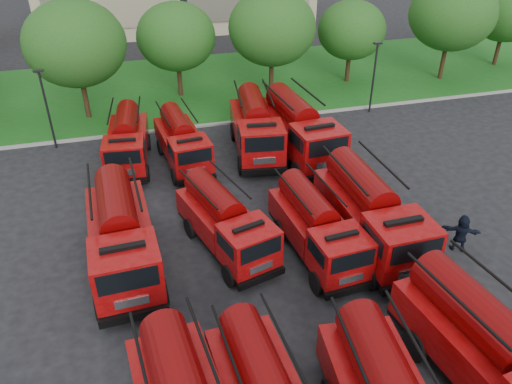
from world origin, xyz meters
TOP-DOWN VIEW (x-y plane):
  - ground at (0.00, 0.00)m, footprint 140.00×140.00m
  - lawn at (0.00, 26.00)m, footprint 70.00×16.00m
  - curb at (0.00, 17.90)m, footprint 70.00×0.30m
  - tree_2 at (-8.00, 21.50)m, footprint 6.72×6.72m
  - tree_3 at (-1.00, 24.00)m, footprint 5.88×5.88m
  - tree_4 at (6.00, 22.50)m, footprint 6.55×6.55m
  - tree_5 at (13.00, 23.50)m, footprint 5.46×5.46m
  - tree_6 at (21.00, 22.00)m, footprint 6.89×6.89m
  - tree_7 at (28.00, 24.00)m, footprint 6.05×6.05m
  - lamp_post_0 at (-10.00, 17.20)m, footprint 0.60×0.25m
  - lamp_post_1 at (12.00, 17.20)m, footprint 0.60×0.25m
  - fire_truck_3 at (4.85, -5.40)m, footprint 3.50×7.77m
  - fire_truck_4 at (-6.29, 4.13)m, footprint 3.05×7.67m
  - fire_truck_5 at (-1.74, 4.29)m, footprint 3.82×6.76m
  - fire_truck_6 at (2.09, 2.78)m, footprint 2.78×6.62m
  - fire_truck_7 at (4.72, 2.85)m, footprint 2.90×7.64m
  - fire_truck_8 at (-5.55, 13.88)m, footprint 2.94×6.71m
  - fire_truck_9 at (-2.43, 13.00)m, footprint 2.80×6.52m
  - fire_truck_10 at (2.19, 13.29)m, footprint 3.53×7.70m
  - fire_truck_11 at (4.55, 12.03)m, footprint 3.35×8.04m
  - firefighter_2 at (5.24, -3.57)m, footprint 0.60×1.03m
  - firefighter_3 at (4.31, -4.37)m, footprint 1.16×0.77m
  - firefighter_5 at (8.59, 1.30)m, footprint 1.86×1.52m

SIDE VIEW (x-z plane):
  - ground at x=0.00m, z-range 0.00..0.00m
  - firefighter_2 at x=5.24m, z-range -0.87..0.87m
  - firefighter_3 at x=4.31m, z-range -0.83..0.83m
  - firefighter_5 at x=8.59m, z-range -0.93..0.93m
  - lawn at x=0.00m, z-range 0.00..0.12m
  - curb at x=0.00m, z-range 0.00..0.14m
  - fire_truck_9 at x=-2.43m, z-range 0.01..2.89m
  - fire_truck_5 at x=-1.74m, z-range 0.01..2.93m
  - fire_truck_6 at x=2.09m, z-range 0.01..2.95m
  - fire_truck_8 at x=-5.55m, z-range 0.01..2.97m
  - fire_truck_10 at x=2.19m, z-range 0.01..3.39m
  - fire_truck_3 at x=4.85m, z-range 0.01..3.43m
  - fire_truck_4 at x=-6.29m, z-range 0.01..3.45m
  - fire_truck_7 at x=4.72m, z-range 0.01..3.47m
  - fire_truck_11 at x=4.55m, z-range 0.01..3.59m
  - lamp_post_0 at x=-10.00m, z-range 0.34..5.45m
  - lamp_post_1 at x=12.00m, z-range 0.34..5.45m
  - tree_5 at x=13.00m, z-range 1.01..7.69m
  - tree_3 at x=-1.00m, z-range 1.09..8.28m
  - tree_7 at x=28.00m, z-range 1.12..8.52m
  - tree_4 at x=6.00m, z-range 1.21..9.23m
  - tree_2 at x=-8.00m, z-range 1.25..9.46m
  - tree_6 at x=21.00m, z-range 1.28..9.70m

